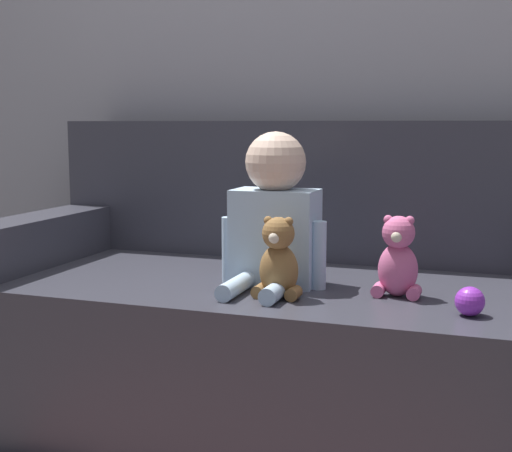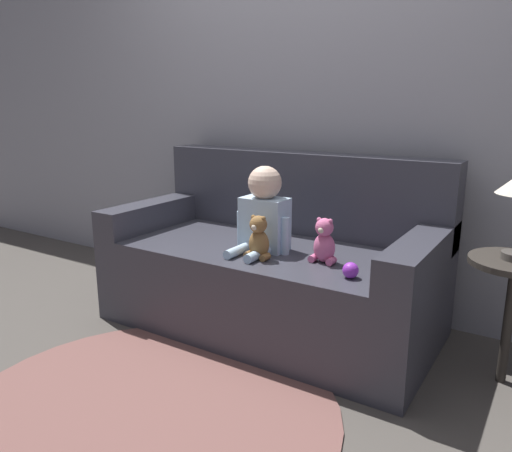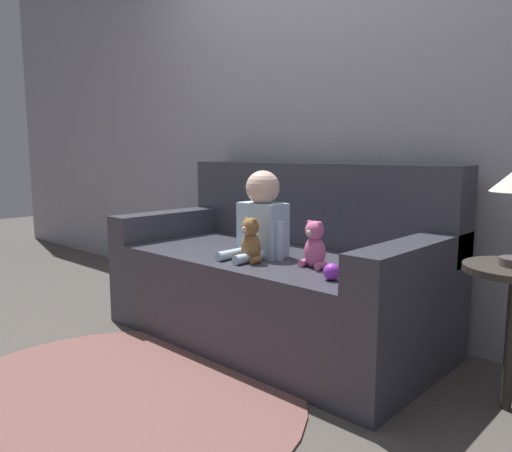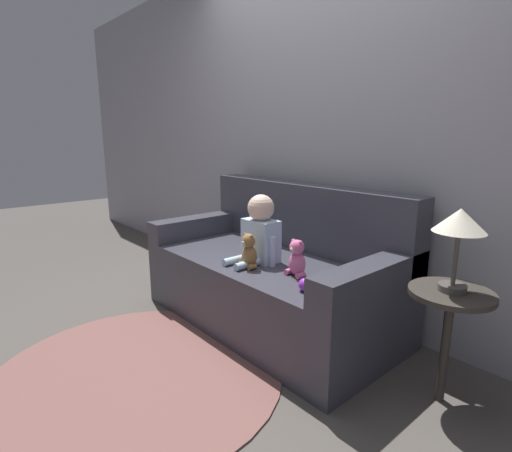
{
  "view_description": "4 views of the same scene",
  "coord_description": "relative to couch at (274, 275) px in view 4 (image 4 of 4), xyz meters",
  "views": [
    {
      "loc": [
        0.61,
        -1.92,
        0.89
      ],
      "look_at": [
        -0.03,
        -0.09,
        0.61
      ],
      "focal_mm": 50.0,
      "sensor_mm": 36.0,
      "label": 1
    },
    {
      "loc": [
        1.27,
        -2.13,
        1.17
      ],
      "look_at": [
        -0.06,
        -0.04,
        0.55
      ],
      "focal_mm": 35.0,
      "sensor_mm": 36.0,
      "label": 2
    },
    {
      "loc": [
        1.65,
        -1.87,
        0.96
      ],
      "look_at": [
        -0.07,
        -0.03,
        0.59
      ],
      "focal_mm": 35.0,
      "sensor_mm": 36.0,
      "label": 3
    },
    {
      "loc": [
        1.81,
        -1.68,
        1.23
      ],
      "look_at": [
        -0.07,
        -0.05,
        0.66
      ],
      "focal_mm": 28.0,
      "sensor_mm": 36.0,
      "label": 4
    }
  ],
  "objects": [
    {
      "name": "floor_rug",
      "position": [
        -0.0,
        -0.98,
        -0.31
      ],
      "size": [
        1.52,
        1.52,
        0.01
      ],
      "color": "brown",
      "rests_on": "ground_plane"
    },
    {
      "name": "wall_back",
      "position": [
        0.0,
        0.45,
        0.98
      ],
      "size": [
        8.0,
        0.05,
        2.6
      ],
      "color": "#93939E",
      "rests_on": "ground_plane"
    },
    {
      "name": "teddy_bear_brown",
      "position": [
        0.08,
        -0.29,
        0.24
      ],
      "size": [
        0.12,
        0.1,
        0.21
      ],
      "color": "olive",
      "rests_on": "couch"
    },
    {
      "name": "ground_plane",
      "position": [
        0.0,
        -0.05,
        -0.32
      ],
      "size": [
        12.0,
        12.0,
        0.0
      ],
      "primitive_type": "plane",
      "color": "#4C4742"
    },
    {
      "name": "plush_toy_side",
      "position": [
        0.36,
        -0.18,
        0.24
      ],
      "size": [
        0.12,
        0.1,
        0.21
      ],
      "color": "#DB6699",
      "rests_on": "couch"
    },
    {
      "name": "couch",
      "position": [
        0.0,
        0.0,
        0.0
      ],
      "size": [
        1.7,
        0.85,
        0.9
      ],
      "color": "#383842",
      "rests_on": "ground_plane"
    },
    {
      "name": "side_table",
      "position": [
        1.13,
        0.01,
        0.37
      ],
      "size": [
        0.37,
        0.37,
        0.92
      ],
      "color": "#332D28",
      "rests_on": "ground_plane"
    },
    {
      "name": "toy_ball",
      "position": [
        0.55,
        -0.31,
        0.17
      ],
      "size": [
        0.07,
        0.07,
        0.07
      ],
      "color": "purple",
      "rests_on": "couch"
    },
    {
      "name": "person_baby",
      "position": [
        0.02,
        -0.15,
        0.33
      ],
      "size": [
        0.3,
        0.33,
        0.42
      ],
      "color": "silver",
      "rests_on": "couch"
    }
  ]
}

